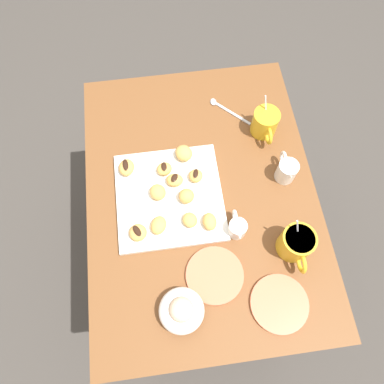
{
  "coord_description": "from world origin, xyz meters",
  "views": [
    {
      "loc": [
        0.41,
        -0.09,
        1.75
      ],
      "look_at": [
        -0.0,
        -0.03,
        0.77
      ],
      "focal_mm": 33.49,
      "sensor_mm": 36.0,
      "label": 1
    }
  ],
  "objects": [
    {
      "name": "saucer_coral_left",
      "position": [
        0.34,
        0.16,
        0.75
      ],
      "size": [
        0.16,
        0.16,
        0.01
      ],
      "primitive_type": "cylinder",
      "color": "#E5704C",
      "rests_on": "dining_table"
    },
    {
      "name": "pastry_plate_square",
      "position": [
        -0.0,
        -0.1,
        0.76
      ],
      "size": [
        0.31,
        0.31,
        0.02
      ],
      "primitive_type": "cube",
      "color": "white",
      "rests_on": "dining_table"
    },
    {
      "name": "dining_table",
      "position": [
        0.0,
        0.0,
        0.59
      ],
      "size": [
        0.94,
        0.69,
        0.75
      ],
      "color": "brown",
      "rests_on": "ground_plane"
    },
    {
      "name": "chocolate_drizzle_1",
      "position": [
        -0.1,
        -0.22,
        0.8
      ],
      "size": [
        0.04,
        0.02,
        0.0
      ],
      "primitive_type": "ellipsoid",
      "rotation": [
        0.0,
        0.0,
        3.21
      ],
      "color": "black",
      "rests_on": "beignet_1"
    },
    {
      "name": "beignet_7",
      "position": [
        0.09,
        -0.14,
        0.78
      ],
      "size": [
        0.07,
        0.06,
        0.03
      ],
      "primitive_type": "ellipsoid",
      "rotation": [
        0.0,
        0.0,
        1.16
      ],
      "color": "#DBA351",
      "rests_on": "pastry_plate_square"
    },
    {
      "name": "saucer_coral_right",
      "position": [
        0.25,
        -0.0,
        0.75
      ],
      "size": [
        0.16,
        0.16,
        0.01
      ],
      "primitive_type": "cylinder",
      "color": "#E5704C",
      "rests_on": "dining_table"
    },
    {
      "name": "beignet_1",
      "position": [
        -0.1,
        -0.22,
        0.78
      ],
      "size": [
        0.06,
        0.06,
        0.03
      ],
      "primitive_type": "ellipsoid",
      "rotation": [
        0.0,
        0.0,
        2.91
      ],
      "color": "#DBA351",
      "rests_on": "pastry_plate_square"
    },
    {
      "name": "beignet_6",
      "position": [
        -0.01,
        -0.13,
        0.78
      ],
      "size": [
        0.07,
        0.06,
        0.03
      ],
      "primitive_type": "ellipsoid",
      "rotation": [
        0.0,
        0.0,
        5.13
      ],
      "color": "#DBA351",
      "rests_on": "pastry_plate_square"
    },
    {
      "name": "chocolate_sauce_pitcher",
      "position": [
        0.13,
        0.08,
        0.78
      ],
      "size": [
        0.09,
        0.05,
        0.06
      ],
      "color": "white",
      "rests_on": "dining_table"
    },
    {
      "name": "cream_pitcher_white",
      "position": [
        -0.03,
        0.26,
        0.79
      ],
      "size": [
        0.1,
        0.06,
        0.07
      ],
      "color": "white",
      "rests_on": "dining_table"
    },
    {
      "name": "beignet_0",
      "position": [
        0.02,
        -0.05,
        0.78
      ],
      "size": [
        0.06,
        0.06,
        0.04
      ],
      "primitive_type": "ellipsoid",
      "rotation": [
        0.0,
        0.0,
        0.44
      ],
      "color": "#DBA351",
      "rests_on": "pastry_plate_square"
    },
    {
      "name": "beignet_8",
      "position": [
        -0.13,
        -0.04,
        0.78
      ],
      "size": [
        0.07,
        0.07,
        0.04
      ],
      "primitive_type": "ellipsoid",
      "rotation": [
        0.0,
        0.0,
        5.17
      ],
      "color": "#DBA351",
      "rests_on": "pastry_plate_square"
    },
    {
      "name": "coffee_mug_mustard_right",
      "position": [
        0.2,
        0.23,
        0.8
      ],
      "size": [
        0.13,
        0.09,
        0.14
      ],
      "color": "gold",
      "rests_on": "dining_table"
    },
    {
      "name": "chocolate_drizzle_10",
      "position": [
        0.11,
        -0.2,
        0.8
      ],
      "size": [
        0.04,
        0.03,
        0.0
      ],
      "primitive_type": "ellipsoid",
      "rotation": [
        0.0,
        0.0,
        0.46
      ],
      "color": "black",
      "rests_on": "beignet_10"
    },
    {
      "name": "chocolate_drizzle_3",
      "position": [
        -0.08,
        -0.1,
        0.79
      ],
      "size": [
        0.03,
        0.02,
        0.0
      ],
      "primitive_type": "ellipsoid",
      "rotation": [
        0.0,
        0.0,
        -0.0
      ],
      "color": "black",
      "rests_on": "beignet_3"
    },
    {
      "name": "beignet_2",
      "position": [
        0.09,
        -0.05,
        0.78
      ],
      "size": [
        0.06,
        0.06,
        0.03
      ],
      "primitive_type": "ellipsoid",
      "rotation": [
        0.0,
        0.0,
        5.06
      ],
      "color": "#DBA351",
      "rests_on": "pastry_plate_square"
    },
    {
      "name": "coffee_mug_mustard_left",
      "position": [
        -0.19,
        0.23,
        0.79
      ],
      "size": [
        0.12,
        0.08,
        0.13
      ],
      "color": "gold",
      "rests_on": "dining_table"
    },
    {
      "name": "beignet_3",
      "position": [
        -0.08,
        -0.1,
        0.78
      ],
      "size": [
        0.06,
        0.06,
        0.03
      ],
      "primitive_type": "ellipsoid",
      "rotation": [
        0.0,
        0.0,
        0.44
      ],
      "color": "#DBA351",
      "rests_on": "pastry_plate_square"
    },
    {
      "name": "beignet_5",
      "position": [
        -0.04,
        -0.08,
        0.78
      ],
      "size": [
        0.05,
        0.06,
        0.03
      ],
      "primitive_type": "ellipsoid",
      "rotation": [
        0.0,
        0.0,
        3.01
      ],
      "color": "#DBA351",
      "rests_on": "pastry_plate_square"
    },
    {
      "name": "beignet_9",
      "position": [
        0.1,
        0.01,
        0.78
      ],
      "size": [
        0.05,
        0.04,
        0.03
      ],
      "primitive_type": "ellipsoid",
      "rotation": [
        0.0,
        0.0,
        4.71
      ],
      "color": "#DBA351",
      "rests_on": "pastry_plate_square"
    },
    {
      "name": "ice_cream_bowl",
      "position": [
        0.33,
        -0.1,
        0.79
      ],
      "size": [
        0.12,
        0.12,
        0.09
      ],
      "color": "white",
      "rests_on": "dining_table"
    },
    {
      "name": "loose_spoon_near_saucer",
      "position": [
        -0.29,
        0.12,
        0.75
      ],
      "size": [
        0.12,
        0.12,
        0.01
      ],
      "color": "silver",
      "rests_on": "dining_table"
    },
    {
      "name": "beignet_4",
      "position": [
        -0.05,
        -0.01,
        0.78
      ],
      "size": [
        0.06,
        0.06,
        0.03
      ],
      "primitive_type": "ellipsoid",
      "rotation": [
        0.0,
        0.0,
        2.69
      ],
      "color": "#DBA351",
      "rests_on": "pastry_plate_square"
    },
    {
      "name": "beignet_10",
      "position": [
        0.11,
        -0.2,
        0.78
      ],
      "size": [
        0.06,
        0.06,
        0.03
      ],
      "primitive_type": "ellipsoid",
      "rotation": [
        0.0,
        0.0,
        0.21
      ],
      "color": "#DBA351",
      "rests_on": "pastry_plate_square"
    },
    {
      "name": "ground_plane",
      "position": [
        0.0,
        0.0,
        0.0
      ],
      "size": [
        8.0,
        8.0,
        0.0
      ],
      "primitive_type": "plane",
      "color": "#423D38"
    },
    {
      "name": "chocolate_drizzle_5",
      "position": [
        -0.04,
        -0.08,
        0.79
      ],
      "size": [
        0.03,
        0.03,
        0.0
      ],
      "primitive_type": "ellipsoid",
      "rotation": [
        0.0,
        0.0,
        2.64
      ],
      "color": "black",
      "rests_on": "beignet_5"
    },
    {
      "name": "chocolate_drizzle_4",
      "position": [
        -0.05,
        -0.01,
        0.79
      ],
      "size": [
        0.03,
        0.02,
        0.0
      ],
      "primitive_type": "ellipsoid",
      "rotation": [
        0.0,
        0.0,
        2.87
      ],
      "color": "black",
      "rests_on": "beignet_4"
    }
  ]
}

